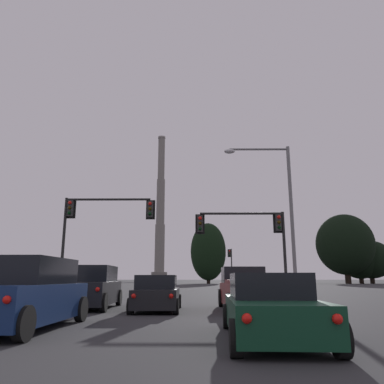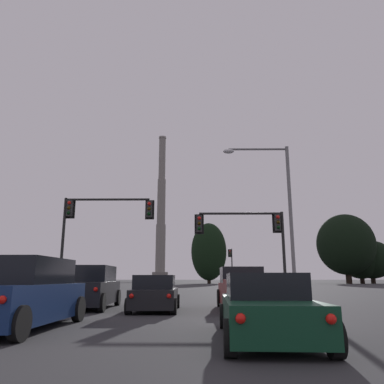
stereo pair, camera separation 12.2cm
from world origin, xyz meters
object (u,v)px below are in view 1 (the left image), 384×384
at_px(pickup_truck_right_lane_front, 247,290).
at_px(traffic_light_far_right, 231,262).
at_px(traffic_light_overhead_right, 253,232).
at_px(street_lamp, 280,203).
at_px(traffic_light_overhead_left, 94,221).
at_px(smokestack, 160,222).
at_px(suv_left_lane_second, 25,294).
at_px(suv_left_lane_front, 92,288).
at_px(hatchback_center_lane_front, 157,294).
at_px(sedan_right_lane_second, 270,308).

relative_size(pickup_truck_right_lane_front, traffic_light_far_right, 0.94).
height_order(traffic_light_overhead_right, street_lamp, street_lamp).
relative_size(traffic_light_overhead_left, street_lamp, 0.72).
bearing_deg(smokestack, pickup_truck_right_lane_front, -82.96).
xyz_separation_m(pickup_truck_right_lane_front, suv_left_lane_second, (-6.74, -6.23, 0.09)).
distance_m(suv_left_lane_front, traffic_light_far_right, 44.58).
height_order(suv_left_lane_front, traffic_light_far_right, traffic_light_far_right).
height_order(pickup_truck_right_lane_front, traffic_light_far_right, traffic_light_far_right).
xyz_separation_m(pickup_truck_right_lane_front, street_lamp, (2.61, 4.34, 4.66)).
bearing_deg(traffic_light_overhead_left, hatchback_center_lane_front, -57.09).
height_order(sedan_right_lane_second, street_lamp, street_lamp).
relative_size(traffic_light_overhead_left, smokestack, 0.11).
bearing_deg(suv_left_lane_front, traffic_light_overhead_left, 103.24).
xyz_separation_m(suv_left_lane_front, sedan_right_lane_second, (6.30, -8.51, -0.23)).
relative_size(suv_left_lane_front, hatchback_center_lane_front, 1.21).
height_order(suv_left_lane_second, traffic_light_overhead_right, traffic_light_overhead_right).
height_order(traffic_light_far_right, street_lamp, street_lamp).
bearing_deg(sedan_right_lane_second, smokestack, 98.93).
distance_m(hatchback_center_lane_front, traffic_light_far_right, 45.25).
xyz_separation_m(suv_left_lane_front, traffic_light_far_right, (10.28, 43.27, 2.96)).
bearing_deg(sedan_right_lane_second, suv_left_lane_front, 129.01).
bearing_deg(street_lamp, traffic_light_overhead_right, 119.53).
xyz_separation_m(traffic_light_far_right, street_lamp, (-0.82, -39.66, 1.60)).
height_order(traffic_light_far_right, traffic_light_overhead_right, traffic_light_far_right).
height_order(pickup_truck_right_lane_front, sedan_right_lane_second, pickup_truck_right_lane_front).
bearing_deg(sedan_right_lane_second, traffic_light_overhead_left, 121.25).
height_order(hatchback_center_lane_front, street_lamp, street_lamp).
bearing_deg(traffic_light_far_right, smokestack, 102.72).
distance_m(suv_left_lane_front, street_lamp, 11.11).
bearing_deg(suv_left_lane_front, traffic_light_far_right, 74.17).
xyz_separation_m(hatchback_center_lane_front, smokestack, (-12.33, 131.15, 22.37)).
xyz_separation_m(pickup_truck_right_lane_front, sedan_right_lane_second, (-0.55, -7.78, -0.14)).
xyz_separation_m(suv_left_lane_second, street_lamp, (9.35, 10.58, 4.56)).
xyz_separation_m(suv_left_lane_front, pickup_truck_right_lane_front, (6.85, -0.73, -0.09)).
bearing_deg(street_lamp, traffic_light_far_right, 88.81).
bearing_deg(traffic_light_overhead_left, pickup_truck_right_lane_front, -38.57).
bearing_deg(traffic_light_far_right, sedan_right_lane_second, -94.40).
height_order(suv_left_lane_front, sedan_right_lane_second, suv_left_lane_front).
bearing_deg(smokestack, sedan_right_lane_second, -83.58).
xyz_separation_m(hatchback_center_lane_front, traffic_light_far_right, (7.22, 44.56, 3.19)).
bearing_deg(suv_left_lane_front, pickup_truck_right_lane_front, -8.54).
xyz_separation_m(traffic_light_far_right, traffic_light_overhead_right, (-2.07, -37.46, 0.24)).
xyz_separation_m(sedan_right_lane_second, suv_left_lane_second, (-6.19, 1.55, 0.23)).
relative_size(suv_left_lane_second, street_lamp, 0.56).
bearing_deg(pickup_truck_right_lane_front, suv_left_lane_second, -137.76).
relative_size(pickup_truck_right_lane_front, traffic_light_overhead_left, 0.87).
height_order(pickup_truck_right_lane_front, smokestack, smokestack).
bearing_deg(suv_left_lane_front, street_lamp, 18.44).
xyz_separation_m(suv_left_lane_second, traffic_light_far_right, (10.17, 50.23, 2.96)).
bearing_deg(traffic_light_overhead_right, sedan_right_lane_second, -97.62).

